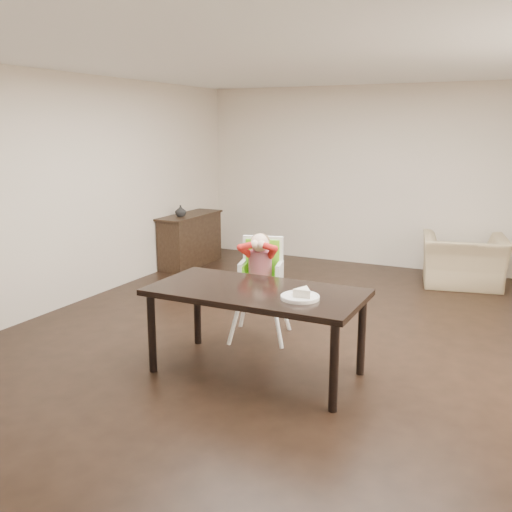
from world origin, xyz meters
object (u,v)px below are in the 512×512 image
(dining_table, at_px, (256,298))
(high_chair, at_px, (261,264))
(sideboard, at_px, (190,240))
(armchair, at_px, (464,253))

(dining_table, height_order, high_chair, high_chair)
(high_chair, bearing_deg, dining_table, -81.67)
(dining_table, distance_m, high_chair, 0.89)
(dining_table, relative_size, sideboard, 1.43)
(high_chair, relative_size, sideboard, 0.85)
(high_chair, xyz_separation_m, armchair, (1.61, 2.90, -0.30))
(dining_table, relative_size, armchair, 1.72)
(sideboard, bearing_deg, high_chair, -45.13)
(dining_table, xyz_separation_m, armchair, (1.26, 3.71, -0.21))
(dining_table, height_order, armchair, armchair)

